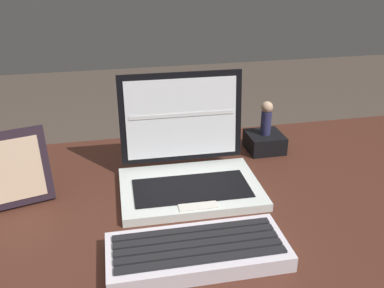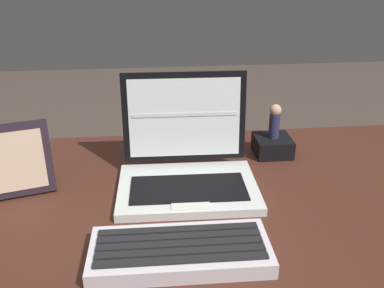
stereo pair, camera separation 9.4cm
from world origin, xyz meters
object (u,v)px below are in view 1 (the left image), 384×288
object	(u,v)px
figurine_stand	(264,142)
external_keyboard	(197,251)
figurine	(266,117)
laptop_front	(188,166)
photo_frame	(10,170)

from	to	relation	value
figurine_stand	external_keyboard	bearing A→B (deg)	-124.90
figurine	external_keyboard	bearing A→B (deg)	-124.90
external_keyboard	figurine_stand	size ratio (longest dim) A/B	3.40
laptop_front	external_keyboard	size ratio (longest dim) A/B	0.99
laptop_front	figurine	world-z (taller)	laptop_front
figurine	figurine_stand	bearing A→B (deg)	-153.43
external_keyboard	figurine_stand	distance (m)	0.49
photo_frame	figurine	xyz separation A→B (m)	(0.62, 0.14, 0.01)
figurine_stand	figurine	world-z (taller)	figurine
laptop_front	figurine	bearing A→B (deg)	30.09
external_keyboard	figurine	size ratio (longest dim) A/B	3.49
photo_frame	figurine_stand	size ratio (longest dim) A/B	1.77
laptop_front	external_keyboard	distance (m)	0.26
photo_frame	figurine_stand	bearing A→B (deg)	12.59
external_keyboard	figurine	xyz separation A→B (m)	(0.28, 0.40, 0.08)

